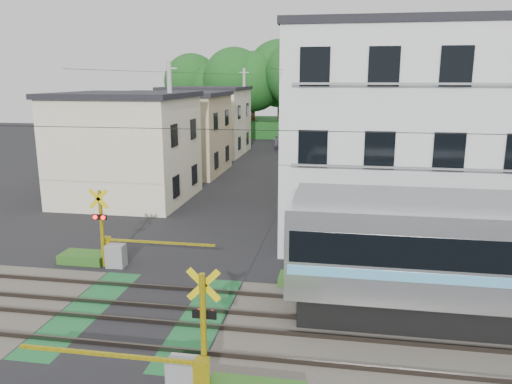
% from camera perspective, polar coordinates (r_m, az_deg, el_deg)
% --- Properties ---
extents(ground, '(120.00, 120.00, 0.00)m').
position_cam_1_polar(ground, '(16.17, -12.91, -13.50)').
color(ground, black).
extents(track_bed, '(120.00, 120.00, 0.14)m').
position_cam_1_polar(track_bed, '(16.15, -12.91, -13.38)').
color(track_bed, '#47423A').
rests_on(track_bed, ground).
extents(crossing_signal_near, '(4.74, 0.65, 3.09)m').
position_cam_1_polar(crossing_signal_near, '(12.02, -8.00, -19.35)').
color(crossing_signal_near, yellow).
rests_on(crossing_signal_near, ground).
extents(crossing_signal_far, '(4.74, 0.65, 3.09)m').
position_cam_1_polar(crossing_signal_far, '(19.98, -15.91, -6.26)').
color(crossing_signal_far, yellow).
rests_on(crossing_signal_far, ground).
extents(apartment_block, '(10.20, 8.36, 9.30)m').
position_cam_1_polar(apartment_block, '(23.07, 16.38, 6.31)').
color(apartment_block, silver).
rests_on(apartment_block, ground).
extents(houses_row, '(22.07, 31.35, 6.80)m').
position_cam_1_polar(houses_row, '(39.80, 1.61, 7.35)').
color(houses_row, beige).
rests_on(houses_row, ground).
extents(tree_hill, '(40.00, 13.67, 11.72)m').
position_cam_1_polar(tree_hill, '(61.95, 4.43, 11.70)').
color(tree_hill, '#1A4F1A').
rests_on(tree_hill, ground).
extents(catenary, '(60.00, 5.04, 7.00)m').
position_cam_1_polar(catenary, '(13.76, 10.09, -1.62)').
color(catenary, '#2D2D33').
rests_on(catenary, ground).
extents(utility_poles, '(7.90, 42.00, 8.00)m').
position_cam_1_polar(utility_poles, '(37.07, -1.04, 8.24)').
color(utility_poles, '#A5A5A0').
rests_on(utility_poles, ground).
extents(pedestrian, '(0.70, 0.56, 1.68)m').
position_cam_1_polar(pedestrian, '(49.09, 2.31, 5.58)').
color(pedestrian, '#342F3B').
rests_on(pedestrian, ground).
extents(weed_patches, '(10.25, 8.80, 0.40)m').
position_cam_1_polar(weed_patches, '(15.46, -6.86, -13.77)').
color(weed_patches, '#2D5E1E').
rests_on(weed_patches, ground).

